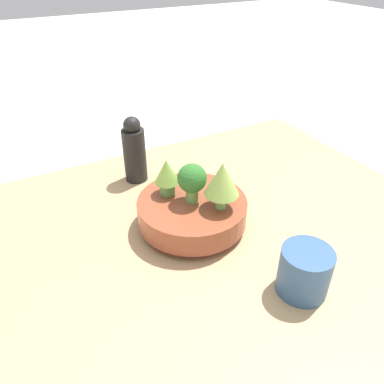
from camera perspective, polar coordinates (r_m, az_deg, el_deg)
The scene contains 8 objects.
ground_plane at distance 0.76m, azimuth 2.29°, elevation -8.22°, with size 6.00×6.00×0.00m, color beige.
table at distance 0.74m, azimuth 2.33°, elevation -7.10°, with size 0.96×0.75×0.04m.
bowl at distance 0.72m, azimuth 0.00°, elevation -2.93°, with size 0.21×0.21×0.06m.
romanesco_piece_far at distance 0.66m, azimuth 4.61°, elevation 1.85°, with size 0.06×0.06×0.09m.
romanesco_piece_near at distance 0.71m, azimuth -3.87°, elevation 2.71°, with size 0.05×0.05×0.07m.
broccoli_floret_center at distance 0.68m, azimuth 0.00°, elevation 1.86°, with size 0.05×0.05×0.08m.
cup at distance 0.62m, azimuth 16.74°, elevation -11.52°, with size 0.08×0.08×0.08m.
pepper_mill at distance 0.86m, azimuth -8.78°, elevation 6.18°, with size 0.05×0.05×0.16m.
Camera 1 is at (0.29, 0.48, 0.51)m, focal length 35.00 mm.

